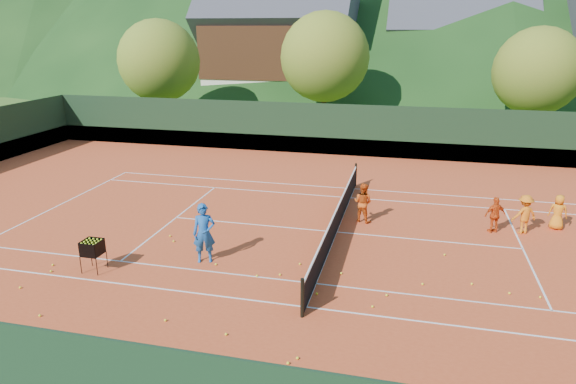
% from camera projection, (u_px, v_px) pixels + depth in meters
% --- Properties ---
extents(ground, '(400.00, 400.00, 0.00)m').
position_uv_depth(ground, '(336.00, 233.00, 18.89)').
color(ground, '#35571B').
rests_on(ground, ground).
extents(clay_court, '(40.00, 24.00, 0.02)m').
position_uv_depth(clay_court, '(336.00, 232.00, 18.89)').
color(clay_court, '#C5451F').
rests_on(clay_court, ground).
extents(coach, '(0.83, 0.69, 1.95)m').
position_uv_depth(coach, '(204.00, 233.00, 16.24)').
color(coach, '#1957A5').
rests_on(coach, clay_court).
extents(student_a, '(0.90, 0.80, 1.54)m').
position_uv_depth(student_a, '(363.00, 202.00, 19.72)').
color(student_a, '#D75013').
rests_on(student_a, clay_court).
extents(student_b, '(0.86, 0.61, 1.35)m').
position_uv_depth(student_b, '(495.00, 215.00, 18.67)').
color(student_b, '#D64913').
rests_on(student_b, clay_court).
extents(student_c, '(0.74, 0.57, 1.33)m').
position_uv_depth(student_c, '(558.00, 212.00, 18.99)').
color(student_c, orange).
rests_on(student_c, clay_court).
extents(student_d, '(1.08, 0.88, 1.46)m').
position_uv_depth(student_d, '(524.00, 214.00, 18.58)').
color(student_d, orange).
rests_on(student_d, clay_court).
extents(tennis_ball_0, '(0.07, 0.07, 0.07)m').
position_uv_depth(tennis_ball_0, '(317.00, 294.00, 14.44)').
color(tennis_ball_0, '#F1F528').
rests_on(tennis_ball_0, clay_court).
extents(tennis_ball_1, '(0.07, 0.07, 0.07)m').
position_uv_depth(tennis_ball_1, '(174.00, 241.00, 17.99)').
color(tennis_ball_1, '#F1F528').
rests_on(tennis_ball_1, clay_court).
extents(tennis_ball_2, '(0.07, 0.07, 0.07)m').
position_uv_depth(tennis_ball_2, '(387.00, 295.00, 14.36)').
color(tennis_ball_2, '#F1F528').
rests_on(tennis_ball_2, clay_court).
extents(tennis_ball_3, '(0.07, 0.07, 0.07)m').
position_uv_depth(tennis_ball_3, '(20.00, 287.00, 14.78)').
color(tennis_ball_3, '#F1F528').
rests_on(tennis_ball_3, clay_court).
extents(tennis_ball_4, '(0.07, 0.07, 0.07)m').
position_uv_depth(tennis_ball_4, '(53.00, 265.00, 16.19)').
color(tennis_ball_4, '#F1F528').
rests_on(tennis_ball_4, clay_court).
extents(tennis_ball_6, '(0.07, 0.07, 0.07)m').
position_uv_depth(tennis_ball_6, '(216.00, 264.00, 16.23)').
color(tennis_ball_6, '#F1F528').
rests_on(tennis_ball_6, clay_court).
extents(tennis_ball_7, '(0.07, 0.07, 0.07)m').
position_uv_depth(tennis_ball_7, '(288.00, 363.00, 11.45)').
color(tennis_ball_7, '#F1F528').
rests_on(tennis_ball_7, clay_court).
extents(tennis_ball_8, '(0.07, 0.07, 0.07)m').
position_uv_depth(tennis_ball_8, '(257.00, 276.00, 15.48)').
color(tennis_ball_8, '#F1F528').
rests_on(tennis_ball_8, clay_court).
extents(tennis_ball_9, '(0.07, 0.07, 0.07)m').
position_uv_depth(tennis_ball_9, '(280.00, 275.00, 15.55)').
color(tennis_ball_9, '#F1F528').
rests_on(tennis_ball_9, clay_court).
extents(tennis_ball_10, '(0.07, 0.07, 0.07)m').
position_uv_depth(tennis_ball_10, '(297.00, 358.00, 11.63)').
color(tennis_ball_10, '#F1F528').
rests_on(tennis_ball_10, clay_court).
extents(tennis_ball_11, '(0.07, 0.07, 0.07)m').
position_uv_depth(tennis_ball_11, '(372.00, 307.00, 13.77)').
color(tennis_ball_11, '#F1F528').
rests_on(tennis_ball_11, clay_court).
extents(tennis_ball_12, '(0.07, 0.07, 0.07)m').
position_uv_depth(tennis_ball_12, '(472.00, 284.00, 14.99)').
color(tennis_ball_12, '#F1F528').
rests_on(tennis_ball_12, clay_court).
extents(tennis_ball_13, '(0.07, 0.07, 0.07)m').
position_uv_depth(tennis_ball_13, '(206.00, 367.00, 11.33)').
color(tennis_ball_13, '#F1F528').
rests_on(tennis_ball_13, clay_court).
extents(tennis_ball_14, '(0.07, 0.07, 0.07)m').
position_uv_depth(tennis_ball_14, '(423.00, 284.00, 14.98)').
color(tennis_ball_14, '#F1F528').
rests_on(tennis_ball_14, clay_court).
extents(tennis_ball_15, '(0.07, 0.07, 0.07)m').
position_uv_depth(tennis_ball_15, '(226.00, 334.00, 12.53)').
color(tennis_ball_15, '#F1F528').
rests_on(tennis_ball_15, clay_court).
extents(tennis_ball_16, '(0.07, 0.07, 0.07)m').
position_uv_depth(tennis_ball_16, '(40.00, 316.00, 13.34)').
color(tennis_ball_16, '#F1F528').
rests_on(tennis_ball_16, clay_court).
extents(tennis_ball_17, '(0.07, 0.07, 0.07)m').
position_uv_depth(tennis_ball_17, '(170.00, 236.00, 18.44)').
color(tennis_ball_17, '#F1F528').
rests_on(tennis_ball_17, clay_court).
extents(tennis_ball_18, '(0.07, 0.07, 0.07)m').
position_uv_depth(tennis_ball_18, '(300.00, 264.00, 16.26)').
color(tennis_ball_18, '#F1F528').
rests_on(tennis_ball_18, clay_court).
extents(tennis_ball_19, '(0.07, 0.07, 0.07)m').
position_uv_depth(tennis_ball_19, '(51.00, 271.00, 15.77)').
color(tennis_ball_19, '#F1F528').
rests_on(tennis_ball_19, clay_court).
extents(tennis_ball_20, '(0.07, 0.07, 0.07)m').
position_uv_depth(tennis_ball_20, '(43.00, 338.00, 12.38)').
color(tennis_ball_20, '#F1F528').
rests_on(tennis_ball_20, clay_court).
extents(tennis_ball_21, '(0.07, 0.07, 0.07)m').
position_uv_depth(tennis_ball_21, '(509.00, 293.00, 14.47)').
color(tennis_ball_21, '#F1F528').
rests_on(tennis_ball_21, clay_court).
extents(tennis_ball_22, '(0.07, 0.07, 0.07)m').
position_uv_depth(tennis_ball_22, '(540.00, 297.00, 14.25)').
color(tennis_ball_22, '#F1F528').
rests_on(tennis_ball_22, clay_court).
extents(tennis_ball_23, '(0.07, 0.07, 0.07)m').
position_uv_depth(tennis_ball_23, '(341.00, 273.00, 15.64)').
color(tennis_ball_23, '#F1F528').
rests_on(tennis_ball_23, clay_court).
extents(tennis_ball_24, '(0.07, 0.07, 0.07)m').
position_uv_depth(tennis_ball_24, '(165.00, 320.00, 13.13)').
color(tennis_ball_24, '#F1F528').
rests_on(tennis_ball_24, clay_court).
extents(tennis_ball_25, '(0.07, 0.07, 0.07)m').
position_uv_depth(tennis_ball_25, '(445.00, 255.00, 16.92)').
color(tennis_ball_25, '#F1F528').
rests_on(tennis_ball_25, clay_court).
extents(court_lines, '(23.83, 11.03, 0.00)m').
position_uv_depth(court_lines, '(336.00, 232.00, 18.89)').
color(court_lines, white).
rests_on(court_lines, clay_court).
extents(tennis_net, '(0.10, 12.07, 1.10)m').
position_uv_depth(tennis_net, '(337.00, 219.00, 18.74)').
color(tennis_net, black).
rests_on(tennis_net, clay_court).
extents(perimeter_fence, '(40.40, 24.24, 3.00)m').
position_uv_depth(perimeter_fence, '(337.00, 200.00, 18.51)').
color(perimeter_fence, black).
rests_on(perimeter_fence, clay_court).
extents(ball_hopper, '(0.57, 0.57, 1.00)m').
position_uv_depth(ball_hopper, '(92.00, 248.00, 15.68)').
color(ball_hopper, black).
rests_on(ball_hopper, clay_court).
extents(chalet_left, '(13.80, 9.93, 12.92)m').
position_uv_depth(chalet_left, '(279.00, 45.00, 47.18)').
color(chalet_left, beige).
rests_on(chalet_left, ground).
extents(chalet_mid, '(12.65, 8.82, 11.45)m').
position_uv_depth(chalet_mid, '(457.00, 53.00, 47.47)').
color(chalet_mid, beige).
rests_on(chalet_mid, ground).
extents(tree_a, '(6.00, 6.00, 7.88)m').
position_uv_depth(tree_a, '(159.00, 61.00, 37.67)').
color(tree_a, '#402619').
rests_on(tree_a, ground).
extents(tree_b, '(6.40, 6.40, 8.40)m').
position_uv_depth(tree_b, '(325.00, 57.00, 36.71)').
color(tree_b, '#422B1A').
rests_on(tree_b, ground).
extents(tree_c, '(5.60, 5.60, 7.35)m').
position_uv_depth(tree_c, '(538.00, 71.00, 32.83)').
color(tree_c, '#3E2818').
rests_on(tree_c, ground).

